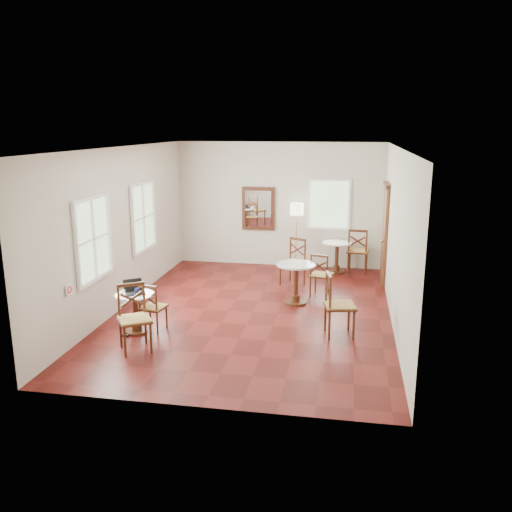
{
  "coord_description": "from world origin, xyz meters",
  "views": [
    {
      "loc": [
        1.67,
        -9.21,
        3.38
      ],
      "look_at": [
        0.0,
        0.3,
        1.0
      ],
      "focal_mm": 37.38,
      "sensor_mm": 36.0,
      "label": 1
    }
  ],
  "objects_px": {
    "chair_mid_a": "(321,275)",
    "mouse": "(138,295)",
    "water_glass": "(124,293)",
    "power_adapter": "(126,336)",
    "cafe_table_mid": "(296,279)",
    "chair_near_b": "(134,318)",
    "chair_back_a": "(358,251)",
    "chair_near_a": "(152,307)",
    "chair_back_b": "(293,262)",
    "cafe_table_near": "(135,309)",
    "floor_lamp": "(297,214)",
    "chair_mid_b": "(338,305)",
    "cafe_table_back": "(337,254)",
    "navy_mug": "(138,291)",
    "laptop": "(134,290)"
  },
  "relations": [
    {
      "from": "water_glass",
      "to": "power_adapter",
      "type": "relative_size",
      "value": 1.2
    },
    {
      "from": "navy_mug",
      "to": "chair_back_a",
      "type": "bearing_deg",
      "value": 51.04
    },
    {
      "from": "chair_near_a",
      "to": "floor_lamp",
      "type": "bearing_deg",
      "value": -104.93
    },
    {
      "from": "laptop",
      "to": "chair_mid_a",
      "type": "bearing_deg",
      "value": 3.84
    },
    {
      "from": "chair_mid_a",
      "to": "water_glass",
      "type": "bearing_deg",
      "value": 54.47
    },
    {
      "from": "cafe_table_back",
      "to": "water_glass",
      "type": "distance_m",
      "value": 5.6
    },
    {
      "from": "chair_back_a",
      "to": "navy_mug",
      "type": "distance_m",
      "value": 5.75
    },
    {
      "from": "chair_back_a",
      "to": "chair_mid_b",
      "type": "bearing_deg",
      "value": 90.55
    },
    {
      "from": "cafe_table_mid",
      "to": "chair_mid_b",
      "type": "xyz_separation_m",
      "value": [
        0.85,
        -1.49,
        0.03
      ]
    },
    {
      "from": "chair_mid_b",
      "to": "power_adapter",
      "type": "bearing_deg",
      "value": 89.12
    },
    {
      "from": "cafe_table_mid",
      "to": "chair_back_a",
      "type": "distance_m",
      "value": 2.78
    },
    {
      "from": "cafe_table_near",
      "to": "cafe_table_back",
      "type": "relative_size",
      "value": 0.93
    },
    {
      "from": "navy_mug",
      "to": "cafe_table_back",
      "type": "bearing_deg",
      "value": 54.43
    },
    {
      "from": "chair_mid_b",
      "to": "floor_lamp",
      "type": "distance_m",
      "value": 4.24
    },
    {
      "from": "cafe_table_mid",
      "to": "chair_near_a",
      "type": "distance_m",
      "value": 2.88
    },
    {
      "from": "cafe_table_mid",
      "to": "chair_near_b",
      "type": "height_order",
      "value": "chair_near_b"
    },
    {
      "from": "water_glass",
      "to": "cafe_table_mid",
      "type": "bearing_deg",
      "value": 38.76
    },
    {
      "from": "cafe_table_back",
      "to": "chair_back_b",
      "type": "height_order",
      "value": "chair_back_b"
    },
    {
      "from": "cafe_table_near",
      "to": "cafe_table_mid",
      "type": "distance_m",
      "value": 3.15
    },
    {
      "from": "chair_back_a",
      "to": "mouse",
      "type": "bearing_deg",
      "value": 57.59
    },
    {
      "from": "chair_near_b",
      "to": "chair_mid_a",
      "type": "relative_size",
      "value": 1.14
    },
    {
      "from": "cafe_table_mid",
      "to": "chair_near_b",
      "type": "xyz_separation_m",
      "value": [
        -2.21,
        -2.62,
        0.02
      ]
    },
    {
      "from": "chair_back_b",
      "to": "floor_lamp",
      "type": "xyz_separation_m",
      "value": [
        -0.07,
        1.23,
        0.86
      ]
    },
    {
      "from": "chair_back_b",
      "to": "water_glass",
      "type": "relative_size",
      "value": 9.32
    },
    {
      "from": "chair_mid_b",
      "to": "power_adapter",
      "type": "xyz_separation_m",
      "value": [
        -3.42,
        -0.67,
        -0.51
      ]
    },
    {
      "from": "chair_near_b",
      "to": "chair_back_b",
      "type": "height_order",
      "value": "chair_near_b"
    },
    {
      "from": "cafe_table_back",
      "to": "chair_near_b",
      "type": "xyz_separation_m",
      "value": [
        -2.93,
        -5.04,
        0.06
      ]
    },
    {
      "from": "laptop",
      "to": "water_glass",
      "type": "relative_size",
      "value": 3.74
    },
    {
      "from": "cafe_table_mid",
      "to": "chair_near_a",
      "type": "bearing_deg",
      "value": -140.47
    },
    {
      "from": "chair_near_a",
      "to": "mouse",
      "type": "height_order",
      "value": "chair_near_a"
    },
    {
      "from": "chair_near_a",
      "to": "laptop",
      "type": "bearing_deg",
      "value": 25.45
    },
    {
      "from": "cafe_table_near",
      "to": "chair_back_b",
      "type": "height_order",
      "value": "chair_back_b"
    },
    {
      "from": "chair_near_b",
      "to": "chair_back_b",
      "type": "relative_size",
      "value": 1.02
    },
    {
      "from": "cafe_table_near",
      "to": "chair_mid_b",
      "type": "bearing_deg",
      "value": 7.95
    },
    {
      "from": "floor_lamp",
      "to": "chair_mid_a",
      "type": "bearing_deg",
      "value": -70.34
    },
    {
      "from": "mouse",
      "to": "power_adapter",
      "type": "relative_size",
      "value": 0.92
    },
    {
      "from": "cafe_table_back",
      "to": "chair_near_b",
      "type": "distance_m",
      "value": 5.83
    },
    {
      "from": "cafe_table_mid",
      "to": "chair_near_b",
      "type": "relative_size",
      "value": 0.77
    },
    {
      "from": "chair_mid_b",
      "to": "floor_lamp",
      "type": "xyz_separation_m",
      "value": [
        -1.1,
        4.01,
        0.83
      ]
    },
    {
      "from": "chair_near_b",
      "to": "chair_mid_b",
      "type": "xyz_separation_m",
      "value": [
        3.05,
        1.13,
        0.01
      ]
    },
    {
      "from": "chair_back_a",
      "to": "power_adapter",
      "type": "xyz_separation_m",
      "value": [
        -3.78,
        -4.67,
        -0.51
      ]
    },
    {
      "from": "cafe_table_back",
      "to": "laptop",
      "type": "distance_m",
      "value": 5.4
    },
    {
      "from": "cafe_table_mid",
      "to": "mouse",
      "type": "height_order",
      "value": "cafe_table_mid"
    },
    {
      "from": "chair_near_b",
      "to": "chair_mid_a",
      "type": "distance_m",
      "value": 4.13
    },
    {
      "from": "chair_mid_a",
      "to": "mouse",
      "type": "distance_m",
      "value": 3.84
    },
    {
      "from": "chair_near_b",
      "to": "floor_lamp",
      "type": "relative_size",
      "value": 0.64
    },
    {
      "from": "chair_near_a",
      "to": "floor_lamp",
      "type": "relative_size",
      "value": 0.52
    },
    {
      "from": "chair_near_a",
      "to": "chair_back_b",
      "type": "bearing_deg",
      "value": -113.75
    },
    {
      "from": "chair_back_b",
      "to": "cafe_table_back",
      "type": "bearing_deg",
      "value": 79.38
    },
    {
      "from": "chair_near_b",
      "to": "navy_mug",
      "type": "relative_size",
      "value": 8.02
    }
  ]
}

